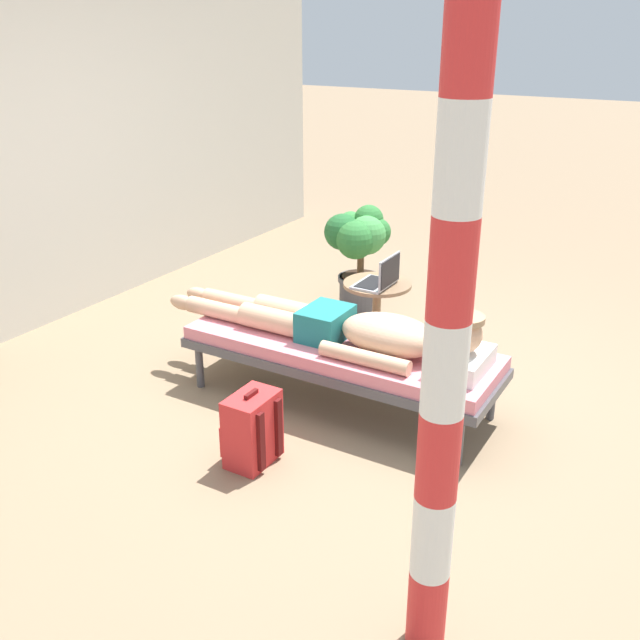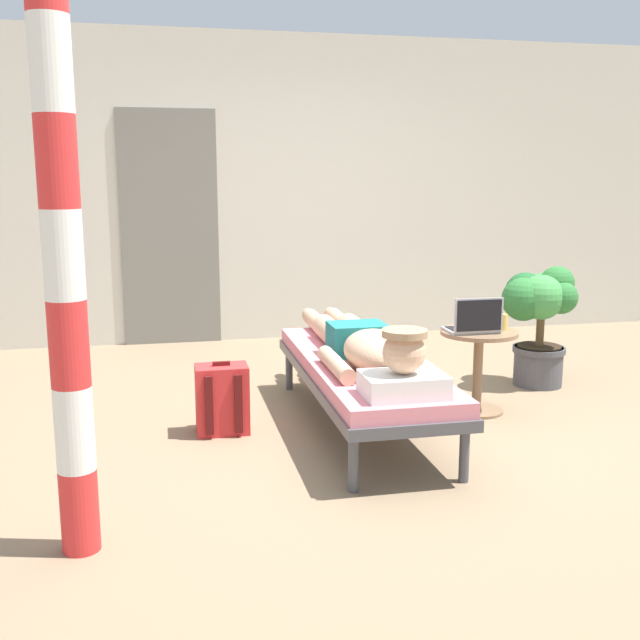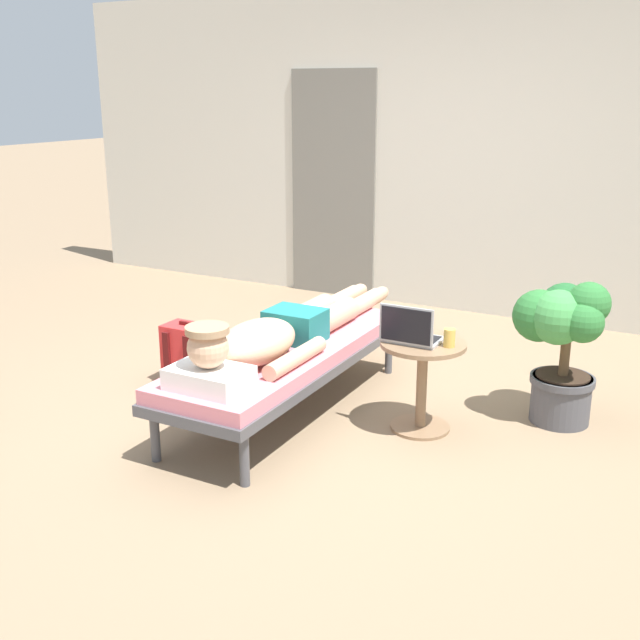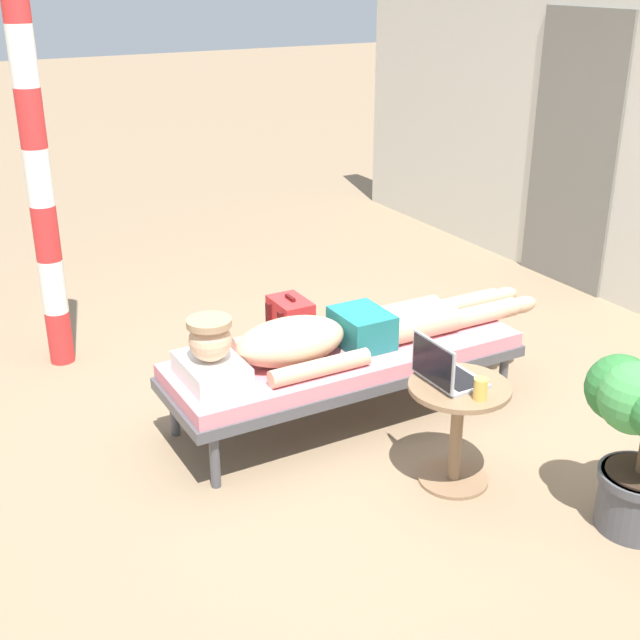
# 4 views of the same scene
# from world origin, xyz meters

# --- Properties ---
(ground_plane) EXTENTS (40.00, 40.00, 0.00)m
(ground_plane) POSITION_xyz_m (0.00, 0.00, 0.00)
(ground_plane) COLOR #8C7256
(house_door_panel) EXTENTS (0.84, 0.03, 2.04)m
(house_door_panel) POSITION_xyz_m (-1.16, 2.61, 1.02)
(house_door_panel) COLOR slate
(house_door_panel) RESTS_ON ground
(lounge_chair) EXTENTS (0.66, 1.97, 0.42)m
(lounge_chair) POSITION_xyz_m (-0.12, 0.02, 0.35)
(lounge_chair) COLOR #4C4C51
(lounge_chair) RESTS_ON ground
(person_reclining) EXTENTS (0.53, 2.17, 0.33)m
(person_reclining) POSITION_xyz_m (-0.12, -0.08, 0.52)
(person_reclining) COLOR white
(person_reclining) RESTS_ON lounge_chair
(side_table) EXTENTS (0.48, 0.48, 0.52)m
(side_table) POSITION_xyz_m (0.67, 0.16, 0.36)
(side_table) COLOR #8C6B4C
(side_table) RESTS_ON ground
(laptop) EXTENTS (0.31, 0.24, 0.23)m
(laptop) POSITION_xyz_m (0.61, 0.11, 0.58)
(laptop) COLOR #A5A8AD
(laptop) RESTS_ON side_table
(drink_glass) EXTENTS (0.06, 0.06, 0.10)m
(drink_glass) POSITION_xyz_m (0.82, 0.15, 0.57)
(drink_glass) COLOR gold
(drink_glass) RESTS_ON side_table
(backpack) EXTENTS (0.30, 0.26, 0.42)m
(backpack) POSITION_xyz_m (-0.93, 0.11, 0.20)
(backpack) COLOR red
(backpack) RESTS_ON ground
(porch_post) EXTENTS (0.15, 0.15, 2.36)m
(porch_post) POSITION_xyz_m (-1.60, -1.18, 1.18)
(porch_post) COLOR red
(porch_post) RESTS_ON ground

